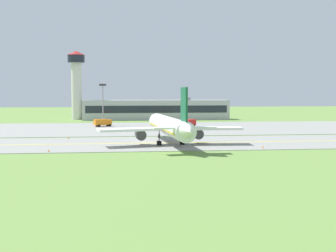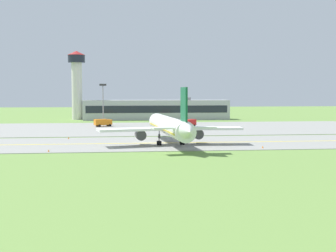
{
  "view_description": "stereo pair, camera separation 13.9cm",
  "coord_description": "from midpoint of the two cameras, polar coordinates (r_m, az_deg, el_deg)",
  "views": [
    {
      "loc": [
        -5.34,
        -98.63,
        11.72
      ],
      "look_at": [
        5.42,
        -0.05,
        4.0
      ],
      "focal_mm": 46.34,
      "sensor_mm": 36.0,
      "label": 1
    },
    {
      "loc": [
        -5.2,
        -98.65,
        11.72
      ],
      "look_at": [
        5.42,
        -0.05,
        4.0
      ],
      "focal_mm": 46.34,
      "sensor_mm": 36.0,
      "label": 2
    }
  ],
  "objects": [
    {
      "name": "traffic_cone_mid_edge",
      "position": [
        111.18,
        -12.91,
        -1.56
      ],
      "size": [
        0.44,
        0.44,
        0.6
      ],
      "primitive_type": "cone",
      "color": "orange",
      "rests_on": "ground"
    },
    {
      "name": "control_tower",
      "position": [
        190.44,
        -11.89,
        6.11
      ],
      "size": [
        7.6,
        7.6,
        29.35
      ],
      "color": "silver",
      "rests_on": "ground"
    },
    {
      "name": "airplane_lead",
      "position": [
        97.0,
        0.22,
        -0.04
      ],
      "size": [
        32.41,
        39.66,
        12.7
      ],
      "color": "white",
      "rests_on": "ground"
    },
    {
      "name": "taxiway_strip",
      "position": [
        99.47,
        -3.07,
        -2.29
      ],
      "size": [
        240.0,
        28.0,
        0.1
      ],
      "primitive_type": "cube",
      "color": "gray",
      "rests_on": "ground"
    },
    {
      "name": "traffic_cone_near_edge",
      "position": [
        92.63,
        12.39,
        -2.73
      ],
      "size": [
        0.44,
        0.44,
        0.6
      ],
      "primitive_type": "cone",
      "color": "orange",
      "rests_on": "ground"
    },
    {
      "name": "apron_pad",
      "position": [
        141.94,
        0.05,
        -0.26
      ],
      "size": [
        140.0,
        52.0,
        0.1
      ],
      "primitive_type": "cube",
      "color": "gray",
      "rests_on": "ground"
    },
    {
      "name": "service_truck_fuel",
      "position": [
        149.4,
        -8.54,
        0.49
      ],
      "size": [
        6.3,
        4.39,
        2.6
      ],
      "color": "orange",
      "rests_on": "ground"
    },
    {
      "name": "traffic_cone_far_edge",
      "position": [
        88.09,
        -15.39,
        -3.16
      ],
      "size": [
        0.44,
        0.44,
        0.6
      ],
      "primitive_type": "cone",
      "color": "orange",
      "rests_on": "ground"
    },
    {
      "name": "terminal_building",
      "position": [
        186.02,
        -1.45,
        2.14
      ],
      "size": [
        62.14,
        8.55,
        9.61
      ],
      "color": "#B2B2B7",
      "rests_on": "ground"
    },
    {
      "name": "apron_light_mast",
      "position": [
        153.53,
        -8.52,
        3.51
      ],
      "size": [
        2.4,
        0.5,
        14.7
      ],
      "color": "gray",
      "rests_on": "ground"
    },
    {
      "name": "service_truck_baggage",
      "position": [
        145.48,
        2.79,
        0.43
      ],
      "size": [
        5.68,
        5.7,
        2.6
      ],
      "color": "red",
      "rests_on": "ground"
    },
    {
      "name": "ground_plane",
      "position": [
        99.47,
        -3.07,
        -2.32
      ],
      "size": [
        500.0,
        500.0,
        0.0
      ],
      "primitive_type": "plane",
      "color": "olive"
    },
    {
      "name": "taxiway_centreline",
      "position": [
        99.46,
        -3.07,
        -2.26
      ],
      "size": [
        220.0,
        0.6,
        0.01
      ],
      "primitive_type": "cube",
      "color": "yellow",
      "rests_on": "taxiway_strip"
    }
  ]
}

